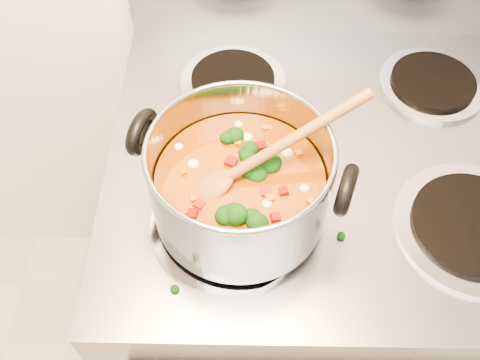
% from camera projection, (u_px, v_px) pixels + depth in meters
% --- Properties ---
extents(electric_range, '(0.80, 0.72, 1.08)m').
position_uv_depth(electric_range, '(311.00, 267.00, 1.29)').
color(electric_range, gray).
rests_on(electric_range, ground).
extents(stockpot, '(0.33, 0.26, 0.16)m').
position_uv_depth(stockpot, '(240.00, 183.00, 0.78)').
color(stockpot, '#9E9EA5').
rests_on(stockpot, electric_range).
extents(wooden_spoon, '(0.27, 0.14, 0.13)m').
position_uv_depth(wooden_spoon, '(251.00, 163.00, 0.75)').
color(wooden_spoon, brown).
rests_on(wooden_spoon, stockpot).
extents(cooktop_crumbs, '(0.36, 0.32, 0.01)m').
position_uv_depth(cooktop_crumbs, '(293.00, 234.00, 0.82)').
color(cooktop_crumbs, black).
rests_on(cooktop_crumbs, electric_range).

